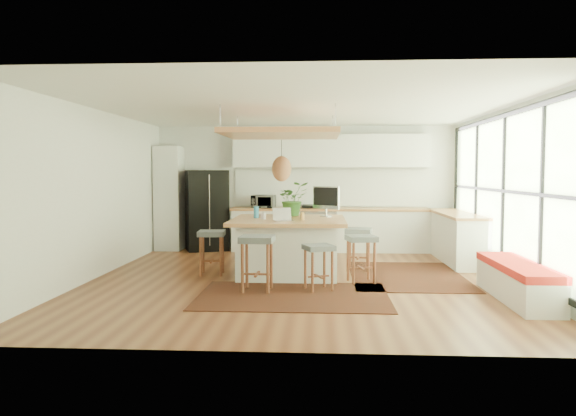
# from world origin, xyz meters

# --- Properties ---
(floor) EXTENTS (7.00, 7.00, 0.00)m
(floor) POSITION_xyz_m (0.00, 0.00, 0.00)
(floor) COLOR #592C19
(floor) RESTS_ON ground
(ceiling) EXTENTS (7.00, 7.00, 0.00)m
(ceiling) POSITION_xyz_m (0.00, 0.00, 2.70)
(ceiling) COLOR white
(ceiling) RESTS_ON ground
(wall_back) EXTENTS (6.50, 0.00, 6.50)m
(wall_back) POSITION_xyz_m (0.00, 3.50, 1.35)
(wall_back) COLOR silver
(wall_back) RESTS_ON ground
(wall_front) EXTENTS (6.50, 0.00, 6.50)m
(wall_front) POSITION_xyz_m (0.00, -3.50, 1.35)
(wall_front) COLOR silver
(wall_front) RESTS_ON ground
(wall_left) EXTENTS (0.00, 7.00, 7.00)m
(wall_left) POSITION_xyz_m (-3.25, 0.00, 1.35)
(wall_left) COLOR silver
(wall_left) RESTS_ON ground
(wall_right) EXTENTS (0.00, 7.00, 7.00)m
(wall_right) POSITION_xyz_m (3.25, 0.00, 1.35)
(wall_right) COLOR silver
(wall_right) RESTS_ON ground
(window_wall) EXTENTS (0.10, 6.20, 2.60)m
(window_wall) POSITION_xyz_m (3.22, 0.00, 1.40)
(window_wall) COLOR black
(window_wall) RESTS_ON wall_right
(pantry) EXTENTS (0.55, 0.60, 2.25)m
(pantry) POSITION_xyz_m (-2.95, 3.18, 1.12)
(pantry) COLOR silver
(pantry) RESTS_ON floor
(back_counter_base) EXTENTS (4.20, 0.60, 0.88)m
(back_counter_base) POSITION_xyz_m (0.55, 3.18, 0.44)
(back_counter_base) COLOR silver
(back_counter_base) RESTS_ON floor
(back_counter_top) EXTENTS (4.24, 0.64, 0.05)m
(back_counter_top) POSITION_xyz_m (0.55, 3.18, 0.90)
(back_counter_top) COLOR #9F6038
(back_counter_top) RESTS_ON back_counter_base
(backsplash) EXTENTS (4.20, 0.02, 0.80)m
(backsplash) POSITION_xyz_m (0.55, 3.48, 1.35)
(backsplash) COLOR white
(backsplash) RESTS_ON wall_back
(upper_cabinets) EXTENTS (4.20, 0.34, 0.70)m
(upper_cabinets) POSITION_xyz_m (0.55, 3.32, 2.15)
(upper_cabinets) COLOR silver
(upper_cabinets) RESTS_ON wall_back
(range) EXTENTS (0.76, 0.62, 1.00)m
(range) POSITION_xyz_m (0.30, 3.18, 0.50)
(range) COLOR #A5A5AA
(range) RESTS_ON floor
(right_counter_base) EXTENTS (0.60, 2.50, 0.88)m
(right_counter_base) POSITION_xyz_m (2.93, 2.00, 0.44)
(right_counter_base) COLOR silver
(right_counter_base) RESTS_ON floor
(right_counter_top) EXTENTS (0.64, 2.54, 0.05)m
(right_counter_top) POSITION_xyz_m (2.93, 2.00, 0.90)
(right_counter_top) COLOR #9F6038
(right_counter_top) RESTS_ON right_counter_base
(window_bench) EXTENTS (0.52, 2.00, 0.50)m
(window_bench) POSITION_xyz_m (2.95, -1.20, 0.25)
(window_bench) COLOR silver
(window_bench) RESTS_ON floor
(ceiling_panel) EXTENTS (1.86, 1.86, 0.80)m
(ceiling_panel) POSITION_xyz_m (-0.30, 0.40, 2.05)
(ceiling_panel) COLOR #9F6038
(ceiling_panel) RESTS_ON ceiling
(rug_near) EXTENTS (2.60, 1.80, 0.01)m
(rug_near) POSITION_xyz_m (-0.03, -1.16, 0.01)
(rug_near) COLOR black
(rug_near) RESTS_ON floor
(rug_right) EXTENTS (1.80, 2.60, 0.01)m
(rug_right) POSITION_xyz_m (1.75, 0.41, 0.01)
(rug_right) COLOR black
(rug_right) RESTS_ON floor
(fridge) EXTENTS (1.04, 0.93, 1.74)m
(fridge) POSITION_xyz_m (-2.12, 3.16, 0.93)
(fridge) COLOR black
(fridge) RESTS_ON floor
(island) EXTENTS (1.85, 1.85, 0.93)m
(island) POSITION_xyz_m (-0.18, 0.43, 0.47)
(island) COLOR #9F6038
(island) RESTS_ON floor
(stool_near_left) EXTENTS (0.49, 0.49, 0.79)m
(stool_near_left) POSITION_xyz_m (-0.56, -0.88, 0.35)
(stool_near_left) COLOR #4E5356
(stool_near_left) RESTS_ON floor
(stool_near_right) EXTENTS (0.50, 0.50, 0.66)m
(stool_near_right) POSITION_xyz_m (0.31, -0.77, 0.35)
(stool_near_right) COLOR #4E5356
(stool_near_right) RESTS_ON floor
(stool_right_front) EXTENTS (0.51, 0.51, 0.72)m
(stool_right_front) POSITION_xyz_m (0.96, -0.17, 0.35)
(stool_right_front) COLOR #4E5356
(stool_right_front) RESTS_ON floor
(stool_right_back) EXTENTS (0.50, 0.50, 0.73)m
(stool_right_back) POSITION_xyz_m (1.00, 0.86, 0.35)
(stool_right_back) COLOR #4E5356
(stool_right_back) RESTS_ON floor
(stool_left_side) EXTENTS (0.47, 0.47, 0.73)m
(stool_left_side) POSITION_xyz_m (-1.46, 0.34, 0.35)
(stool_left_side) COLOR #4E5356
(stool_left_side) RESTS_ON floor
(laptop) EXTENTS (0.37, 0.38, 0.22)m
(laptop) POSITION_xyz_m (-0.24, -0.01, 1.05)
(laptop) COLOR #A5A5AA
(laptop) RESTS_ON island
(monitor) EXTENTS (0.57, 0.53, 0.53)m
(monitor) POSITION_xyz_m (0.43, 0.86, 1.19)
(monitor) COLOR #A5A5AA
(monitor) RESTS_ON island
(microwave) EXTENTS (0.52, 0.31, 0.34)m
(microwave) POSITION_xyz_m (-0.89, 3.19, 1.09)
(microwave) COLOR #A5A5AA
(microwave) RESTS_ON back_counter_top
(island_plant) EXTENTS (0.72, 0.76, 0.46)m
(island_plant) POSITION_xyz_m (-0.15, 1.00, 1.16)
(island_plant) COLOR #1E4C19
(island_plant) RESTS_ON island
(island_bowl) EXTENTS (0.24, 0.24, 0.06)m
(island_bowl) POSITION_xyz_m (-0.71, 0.86, 0.96)
(island_bowl) COLOR white
(island_bowl) RESTS_ON island
(island_bottle_0) EXTENTS (0.07, 0.07, 0.19)m
(island_bottle_0) POSITION_xyz_m (-0.73, 0.53, 1.03)
(island_bottle_0) COLOR #2F8CBF
(island_bottle_0) RESTS_ON island
(island_bottle_1) EXTENTS (0.07, 0.07, 0.19)m
(island_bottle_1) POSITION_xyz_m (-0.58, 0.28, 1.03)
(island_bottle_1) COLOR white
(island_bottle_1) RESTS_ON island
(island_bottle_2) EXTENTS (0.07, 0.07, 0.19)m
(island_bottle_2) POSITION_xyz_m (0.07, 0.13, 1.03)
(island_bottle_2) COLOR #AF763A
(island_bottle_2) RESTS_ON island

